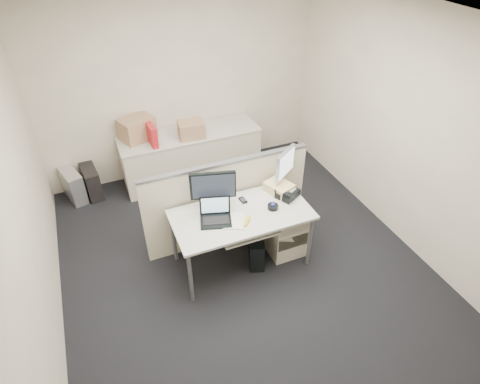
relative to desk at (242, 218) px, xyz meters
name	(u,v)px	position (x,y,z in m)	size (l,w,h in m)	color
floor	(241,261)	(0.00, 0.00, -0.67)	(4.00, 4.50, 0.01)	black
ceiling	(242,20)	(0.00, 0.00, 2.04)	(4.00, 4.50, 0.01)	white
wall_back	(179,84)	(0.00, 2.25, 0.69)	(4.00, 0.02, 2.70)	#BCB2A3
wall_front	(395,364)	(0.00, -2.25, 0.69)	(4.00, 0.02, 2.70)	#BCB2A3
wall_left	(20,216)	(-2.00, 0.00, 0.69)	(0.02, 4.50, 2.70)	#BCB2A3
wall_right	(404,128)	(2.00, 0.00, 0.69)	(0.02, 4.50, 2.70)	#BCB2A3
desk	(242,218)	(0.00, 0.00, 0.00)	(1.50, 0.75, 0.73)	beige
keyboard_tray	(248,232)	(0.00, -0.18, -0.04)	(0.62, 0.32, 0.02)	beige
drawer_pedestal	(282,226)	(0.55, 0.05, -0.34)	(0.40, 0.55, 0.65)	#BFB5A3
cubicle_partition	(227,203)	(0.00, 0.45, -0.11)	(2.00, 0.06, 1.10)	beige
back_counter	(191,156)	(0.00, 1.93, -0.30)	(2.00, 0.60, 0.72)	#BFB5A3
monitor_main	(213,192)	(-0.25, 0.18, 0.31)	(0.48, 0.19, 0.48)	black
monitor_small	(285,169)	(0.65, 0.28, 0.30)	(0.39, 0.19, 0.47)	#B7B7BC
laptop	(216,213)	(-0.30, -0.02, 0.19)	(0.32, 0.24, 0.24)	black
trackball	(273,207)	(0.35, -0.05, 0.09)	(0.12, 0.12, 0.05)	black
desk_phone	(288,194)	(0.60, 0.08, 0.10)	(0.24, 0.20, 0.08)	black
paper_stack	(234,220)	(-0.12, -0.08, 0.07)	(0.21, 0.27, 0.01)	silver
sticky_pad	(244,225)	(-0.05, -0.18, 0.07)	(0.07, 0.07, 0.01)	yellow
travel_mug	(225,198)	(-0.10, 0.22, 0.15)	(0.08, 0.08, 0.17)	black
banana	(247,221)	(0.00, -0.15, 0.09)	(0.18, 0.04, 0.04)	yellow
cellphone	(243,200)	(0.10, 0.20, 0.07)	(0.06, 0.12, 0.02)	black
manila_folders	(279,188)	(0.55, 0.20, 0.12)	(0.23, 0.30, 0.11)	#CABC76
keyboard	(242,229)	(-0.05, -0.14, -0.02)	(0.47, 0.17, 0.03)	black
pc_tower_desk	(256,248)	(0.16, -0.05, -0.48)	(0.16, 0.40, 0.38)	black
pc_tower_spare_dark	(92,182)	(-1.45, 2.03, -0.45)	(0.19, 0.47, 0.43)	black
pc_tower_spare_silver	(73,185)	(-1.70, 2.03, -0.44)	(0.19, 0.47, 0.44)	#B7B7BC
cardboard_box_left	(137,129)	(-0.70, 2.05, 0.22)	(0.44, 0.33, 0.33)	tan
cardboard_box_right	(191,130)	(0.00, 1.81, 0.18)	(0.35, 0.27, 0.25)	tan
red_binder	(152,135)	(-0.55, 1.83, 0.21)	(0.08, 0.33, 0.31)	red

